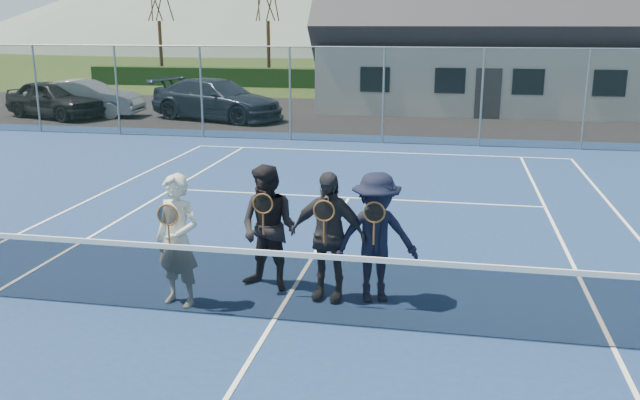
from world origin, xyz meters
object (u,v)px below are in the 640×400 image
object	(u,v)px
player_a	(178,241)
player_b	(269,228)
car_c	(217,100)
car_a	(54,99)
tennis_net	(274,282)
player_d	(376,238)
player_c	(328,236)
car_b	(86,98)
clubhouse	(500,17)

from	to	relation	value
player_a	player_b	xyz separation A→B (m)	(1.04, 0.78, -0.00)
car_c	car_a	bearing A→B (deg)	114.21
tennis_net	player_a	size ratio (longest dim) A/B	6.49
tennis_net	player_a	world-z (taller)	player_a
player_a	player_d	world-z (taller)	same
player_a	player_b	world-z (taller)	same
player_c	player_d	size ratio (longest dim) A/B	1.00
car_a	player_d	world-z (taller)	player_d
car_b	player_b	world-z (taller)	player_b
player_b	player_d	xyz separation A→B (m)	(1.54, -0.15, -0.00)
car_b	player_d	distance (m)	21.62
clubhouse	player_d	distance (m)	23.46
tennis_net	clubhouse	bearing A→B (deg)	80.54
car_c	tennis_net	world-z (taller)	car_c
player_c	car_b	bearing A→B (deg)	127.98
car_a	player_c	world-z (taller)	player_c
tennis_net	player_c	distance (m)	1.08
car_a	car_c	size ratio (longest dim) A/B	0.81
car_b	player_d	bearing A→B (deg)	-146.27
car_c	player_b	distance (m)	17.96
tennis_net	player_b	xyz separation A→B (m)	(-0.34, 1.06, 0.38)
car_b	car_c	distance (m)	5.56
car_b	car_c	bearing A→B (deg)	-94.31
clubhouse	player_d	size ratio (longest dim) A/B	8.67
car_a	car_c	distance (m)	6.64
car_c	player_c	distance (m)	18.49
player_a	clubhouse	bearing A→B (deg)	77.21
player_a	player_c	world-z (taller)	same
clubhouse	player_c	bearing A→B (deg)	-98.51
player_a	player_d	bearing A→B (deg)	13.76
player_a	player_b	distance (m)	1.30
car_c	player_d	world-z (taller)	player_d
car_b	player_c	distance (m)	21.26
car_b	tennis_net	distance (m)	21.62
player_c	tennis_net	bearing A→B (deg)	-122.21
player_d	tennis_net	bearing A→B (deg)	-142.63
car_c	player_c	size ratio (longest dim) A/B	3.07
player_c	clubhouse	bearing A→B (deg)	81.49
tennis_net	player_c	bearing A→B (deg)	57.79
tennis_net	player_b	size ratio (longest dim) A/B	6.49
tennis_net	player_d	distance (m)	1.55
player_a	player_c	distance (m)	2.01
player_b	car_c	bearing A→B (deg)	111.69
car_a	player_d	xyz separation A→B (m)	(14.77, -16.10, 0.16)
clubhouse	tennis_net	bearing A→B (deg)	-99.46
clubhouse	player_a	world-z (taller)	clubhouse
car_c	player_c	xyz separation A→B (m)	(7.52, -16.89, 0.12)
player_b	tennis_net	bearing A→B (deg)	-71.95
player_b	player_d	distance (m)	1.54
tennis_net	player_b	distance (m)	1.18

